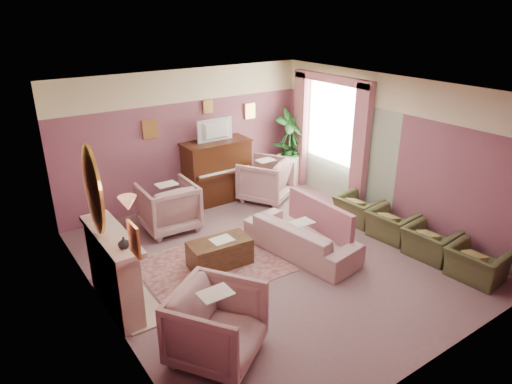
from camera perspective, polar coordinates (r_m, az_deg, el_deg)
floor at (r=7.77m, az=2.11°, el=-8.26°), size 5.50×6.00×0.01m
ceiling at (r=6.79m, az=2.45°, el=12.52°), size 5.50×6.00×0.01m
wall_back at (r=9.60m, az=-8.61°, el=6.68°), size 5.50×0.02×2.80m
wall_front at (r=5.32m, az=22.26°, el=-8.23°), size 5.50×0.02×2.80m
wall_left at (r=6.05m, az=-19.10°, el=-3.99°), size 0.02×6.00×2.80m
wall_right at (r=9.01m, az=16.46°, el=4.94°), size 0.02×6.00×2.80m
picture_rail_band at (r=9.37m, az=-8.97°, el=13.00°), size 5.50×0.01×0.65m
stripe_panel at (r=9.91m, az=10.43°, el=5.09°), size 0.01×3.00×2.15m
fireplace_surround at (r=6.65m, az=-17.36°, el=-9.60°), size 0.30×1.40×1.10m
fireplace_inset at (r=6.76m, az=-16.40°, el=-10.46°), size 0.18×0.72×0.68m
fire_ember at (r=6.86m, az=-15.91°, el=-11.64°), size 0.06×0.54×0.10m
mantel_shelf at (r=6.39m, az=-17.69°, el=-5.17°), size 0.40×1.55×0.07m
hearth at (r=6.99m, az=-15.26°, el=-12.92°), size 0.55×1.50×0.02m
mirror_frame at (r=6.08m, az=-19.67°, el=0.21°), size 0.04×0.72×1.20m
mirror_glass at (r=6.09m, az=-19.45°, el=0.26°), size 0.01×0.60×1.06m
sconce_shade at (r=5.10m, az=-15.75°, el=-1.38°), size 0.20×0.20×0.16m
piano at (r=9.78m, az=-4.90°, el=2.53°), size 1.40×0.60×1.30m
piano_keyshelf at (r=9.47m, az=-3.85°, el=2.34°), size 1.30×0.12×0.06m
piano_keys at (r=9.46m, az=-3.86°, el=2.57°), size 1.20×0.08×0.02m
piano_top at (r=9.58m, az=-5.03°, el=6.24°), size 1.45×0.65×0.04m
television at (r=9.46m, az=-4.94°, el=7.86°), size 0.80×0.12×0.48m
print_back_left at (r=9.18m, az=-13.11°, el=7.68°), size 0.30×0.03×0.38m
print_back_right at (r=10.23m, az=-0.76°, el=10.09°), size 0.26×0.03×0.34m
print_back_mid at (r=9.65m, az=-6.02°, el=10.55°), size 0.22×0.03×0.26m
print_left_wall at (r=4.88m, az=-15.00°, el=-5.79°), size 0.03×0.28×0.36m
window_blind at (r=9.89m, az=9.52°, el=8.88°), size 0.03×1.40×1.80m
curtain_left at (r=9.33m, az=12.91°, el=5.24°), size 0.16×0.34×2.60m
curtain_right at (r=10.60m, az=5.60°, el=7.75°), size 0.16×0.34×2.60m
pelmet at (r=9.68m, az=9.49°, el=13.78°), size 0.16×2.20×0.16m
mantel_plant at (r=6.80m, az=-19.22°, el=-2.06°), size 0.16×0.16×0.28m
mantel_vase at (r=5.91m, az=-16.19°, el=-6.11°), size 0.16×0.16×0.16m
area_rug at (r=7.65m, az=-4.53°, el=-8.81°), size 2.55×1.87×0.01m
coffee_table at (r=7.49m, az=-4.55°, el=-7.62°), size 1.03×0.57×0.45m
table_paper at (r=7.40m, az=-4.27°, el=-5.97°), size 0.35×0.28×0.01m
sofa at (r=7.76m, az=5.71°, el=-4.94°), size 0.68×2.05×0.83m
sofa_throw at (r=7.92m, az=7.98°, el=-2.96°), size 0.10×1.55×0.57m
floral_armchair_left at (r=8.69m, az=-10.93°, el=-1.48°), size 0.97×0.97×1.01m
floral_armchair_right at (r=9.82m, az=1.18°, el=1.81°), size 0.97×0.97×1.01m
floral_armchair_front at (r=5.60m, az=-4.93°, el=-15.84°), size 0.97×0.97×1.01m
olive_chair_a at (r=7.83m, az=25.89°, el=-7.56°), size 0.56×0.80×0.69m
olive_chair_b at (r=8.19m, az=21.02°, el=-5.43°), size 0.56×0.80×0.69m
olive_chair_c at (r=8.61m, az=16.61°, el=-3.45°), size 0.56×0.80×0.69m
olive_chair_d at (r=9.08m, az=12.65°, el=-1.65°), size 0.56×0.80×0.69m
side_table at (r=10.79m, az=3.96°, el=2.78°), size 0.52×0.52×0.70m
side_plant_big at (r=10.62m, az=4.03°, el=5.43°), size 0.30×0.30×0.34m
side_plant_small at (r=10.63m, az=4.87°, el=5.24°), size 0.16×0.16×0.28m
palm_pot at (r=10.87m, az=4.13°, el=1.93°), size 0.34×0.34×0.34m
palm_plant at (r=10.60m, az=4.27°, el=6.44°), size 0.76×0.76×1.44m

